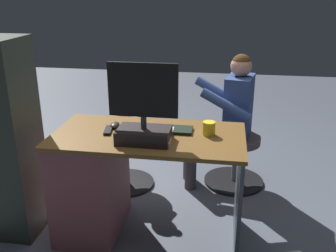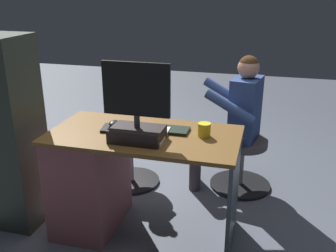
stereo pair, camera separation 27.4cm
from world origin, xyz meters
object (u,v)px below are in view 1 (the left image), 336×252
Objects in this scene: monitor at (144,118)px; visitor_chair at (235,157)px; computer_mouse at (115,125)px; office_chair_teddy at (125,158)px; teddy_bear at (124,117)px; desk at (104,179)px; tv_remote at (108,130)px; keyboard at (161,129)px; cup at (209,128)px; person at (227,112)px.

monitor is 1.31m from visitor_chair.
office_chair_teddy is (0.10, -0.57, -0.52)m from computer_mouse.
teddy_bear reaches higher than visitor_chair.
tv_remote reaches higher than desk.
teddy_bear is at bearing -54.49° from keyboard.
cup reaches higher than teddy_bear.
tv_remote is at bearing 97.01° from teddy_bear.
teddy_bear is at bearing 10.16° from visitor_chair.
computer_mouse reaches higher than office_chair_teddy.
computer_mouse is 0.08m from tv_remote.
tv_remote is (0.02, 0.08, -0.01)m from computer_mouse.
keyboard is at bearing -177.34° from tv_remote.
visitor_chair is at bearing -138.07° from computer_mouse.
desk is 0.36m from tv_remote.
office_chair_teddy is (0.74, -0.61, -0.54)m from cup.
tv_remote is 1.30m from visitor_chair.
tv_remote is (0.34, 0.07, -0.00)m from keyboard.
teddy_bear is at bearing 10.08° from person.
keyboard is at bearing 179.37° from computer_mouse.
desk is 0.61m from monitor.
computer_mouse is at bearing 100.36° from office_chair_teddy.
visitor_chair is at bearing -169.10° from person.
desk reaches higher than office_chair_teddy.
cup is at bearing 81.52° from person.
computer_mouse is (0.32, -0.00, 0.01)m from keyboard.
keyboard is 0.74m from teddy_bear.
desk is at bearing -2.56° from tv_remote.
tv_remote is 0.68m from teddy_bear.
tv_remote is at bearing 97.15° from office_chair_teddy.
desk is 0.70m from teddy_bear.
cup reaches higher than tv_remote.
desk is 8.30× the size of tv_remote.
teddy_bear reaches higher than tv_remote.
monitor is 0.91m from teddy_bear.
monitor is 0.44m from cup.
keyboard is 4.76× the size of cup.
tv_remote is at bearing 3.89° from cup.
keyboard reaches higher than office_chair_teddy.
keyboard is at bearing 125.51° from teddy_bear.
cup is 0.98m from visitor_chair.
monitor is at bearing 58.37° from visitor_chair.
desk reaches higher than visitor_chair.
person is at bearing -135.08° from desk.
cup reaches higher than visitor_chair.
tv_remote is 0.39× the size of teddy_bear.
cup is 0.18× the size of office_chair_teddy.
monitor is 0.33m from tv_remote.
cup reaches higher than keyboard.
computer_mouse is 1.09× the size of cup.
monitor reaches higher than computer_mouse.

